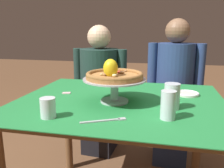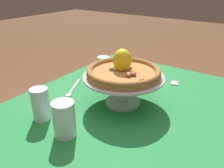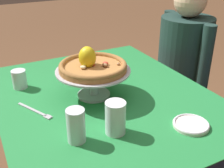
# 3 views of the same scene
# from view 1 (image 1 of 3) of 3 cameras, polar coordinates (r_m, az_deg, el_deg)

# --- Properties ---
(dining_table) EXTENTS (1.18, 0.98, 0.77)m
(dining_table) POSITION_cam_1_polar(r_m,az_deg,el_deg) (1.39, 1.87, -8.25)
(dining_table) COLOR brown
(dining_table) RESTS_ON ground
(pizza_stand) EXTENTS (0.35, 0.35, 0.13)m
(pizza_stand) POSITION_cam_1_polar(r_m,az_deg,el_deg) (1.29, 0.60, -0.29)
(pizza_stand) COLOR #B7B7C1
(pizza_stand) RESTS_ON dining_table
(pizza) EXTENTS (0.31, 0.31, 0.11)m
(pizza) POSITION_cam_1_polar(r_m,az_deg,el_deg) (1.28, 0.48, 2.33)
(pizza) COLOR #AD753D
(pizza) RESTS_ON pizza_stand
(water_glass_front_right) EXTENTS (0.07, 0.07, 0.13)m
(water_glass_front_right) POSITION_cam_1_polar(r_m,az_deg,el_deg) (1.09, 13.49, -5.45)
(water_glass_front_right) COLOR silver
(water_glass_front_right) RESTS_ON dining_table
(water_glass_front_left) EXTENTS (0.07, 0.07, 0.09)m
(water_glass_front_left) POSITION_cam_1_polar(r_m,az_deg,el_deg) (1.12, -15.30, -5.83)
(water_glass_front_left) COLOR white
(water_glass_front_left) RESTS_ON dining_table
(water_glass_side_right) EXTENTS (0.08, 0.08, 0.13)m
(water_glass_side_right) POSITION_cam_1_polar(r_m,az_deg,el_deg) (1.23, 14.34, -3.25)
(water_glass_side_right) COLOR white
(water_glass_side_right) RESTS_ON dining_table
(side_plate) EXTENTS (0.14, 0.14, 0.02)m
(side_plate) POSITION_cam_1_polar(r_m,az_deg,el_deg) (1.53, 17.82, -2.22)
(side_plate) COLOR silver
(side_plate) RESTS_ON dining_table
(dinner_fork) EXTENTS (0.19, 0.11, 0.01)m
(dinner_fork) POSITION_cam_1_polar(r_m,az_deg,el_deg) (1.05, -1.47, -8.86)
(dinner_fork) COLOR #B7B7C1
(dinner_fork) RESTS_ON dining_table
(sugar_packet) EXTENTS (0.06, 0.05, 0.00)m
(sugar_packet) POSITION_cam_1_polar(r_m,az_deg,el_deg) (1.52, -11.03, -2.16)
(sugar_packet) COLOR beige
(sugar_packet) RESTS_ON dining_table
(diner_left) EXTENTS (0.51, 0.38, 1.20)m
(diner_left) POSITION_cam_1_polar(r_m,az_deg,el_deg) (2.21, -2.99, -1.93)
(diner_left) COLOR black
(diner_left) RESTS_ON ground
(diner_right) EXTENTS (0.47, 0.34, 1.25)m
(diner_right) POSITION_cam_1_polar(r_m,az_deg,el_deg) (2.09, 14.74, -3.15)
(diner_right) COLOR navy
(diner_right) RESTS_ON ground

